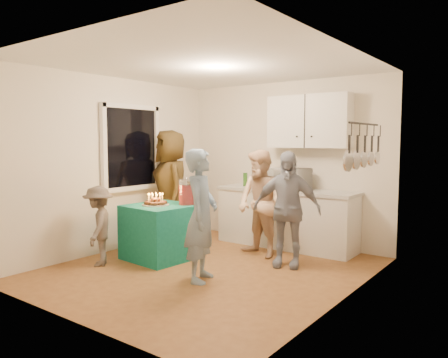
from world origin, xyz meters
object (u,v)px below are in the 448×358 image
Objects in this scene: punch_jar at (187,193)px; woman_back_center at (260,203)px; microwave at (289,179)px; woman_back_left at (171,187)px; man_birthday at (201,215)px; counter at (286,219)px; party_table at (161,232)px; woman_back_right at (287,209)px; child_near_left at (98,226)px.

woman_back_center reaches higher than punch_jar.
woman_back_left is at bearing -141.87° from microwave.
counter is at bearing -23.04° from man_birthday.
party_table is 1.79m from woman_back_right.
microwave is 0.69× the size of party_table.
party_table is 2.50× the size of punch_jar.
woman_back_right reaches higher than counter.
microwave is 2.13m from party_table.
woman_back_right is at bearing -6.60° from woman_back_center.
woman_back_center is at bearing 37.73° from woman_back_left.
punch_jar is 1.27m from child_near_left.
woman_back_center is (1.06, 0.94, 0.39)m from party_table.
punch_jar reaches higher than party_table.
punch_jar is 0.19× the size of woman_back_left.
microwave is at bearing 0.00° from counter.
woman_back_left is at bearing -156.87° from woman_back_center.
counter is at bearing 105.87° from child_near_left.
man_birthday is at bearing -82.76° from microwave.
woman_back_right is (1.60, 0.72, 0.38)m from party_table.
woman_back_left is 1.53m from child_near_left.
woman_back_left reaches higher than woman_back_right.
punch_jar is at bearing 103.04° from child_near_left.
woman_back_center is at bearing -22.28° from man_birthday.
child_near_left is (-0.69, -0.99, -0.40)m from punch_jar.
counter is 1.20× the size of woman_back_left.
microwave is 0.79m from woman_back_center.
punch_jar is at bearing -2.04° from woman_back_left.
woman_back_left is 1.20× the size of woman_back_right.
counter is at bearing 101.80° from woman_back_right.
woman_back_center is (1.56, 0.20, -0.15)m from woman_back_left.
child_near_left is (-1.50, -0.32, -0.25)m from man_birthday.
party_table is 0.56× the size of woman_back_right.
counter is at bearing 60.06° from punch_jar.
woman_back_right is at bearing -48.02° from man_birthday.
microwave is at bearing 104.98° from child_near_left.
counter is 3.74× the size of microwave.
punch_jar is at bearing -119.94° from counter.
woman_back_left reaches higher than counter.
man_birthday reaches higher than punch_jar.
woman_back_right is at bearing 29.77° from woman_back_left.
woman_back_right reaches higher than child_near_left.
party_table is at bearing -135.75° from punch_jar.
microwave is at bearing 100.40° from woman_back_center.
child_near_left is at bearing 79.08° from man_birthday.
child_near_left is at bearing -56.57° from woman_back_left.
woman_back_right reaches higher than punch_jar.
party_table is at bearing -122.43° from woman_back_center.
man_birthday is (1.08, -0.41, 0.40)m from party_table.
punch_jar is 1.06m from man_birthday.
counter is 6.47× the size of punch_jar.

